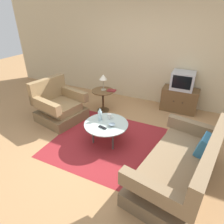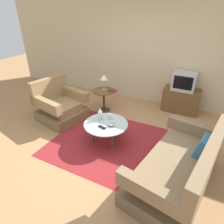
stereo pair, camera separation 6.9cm
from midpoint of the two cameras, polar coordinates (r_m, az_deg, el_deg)
ground_plane at (r=3.83m, az=-1.52°, el=-9.49°), size 16.00×16.00×0.00m
back_wall at (r=5.34m, az=11.03°, el=17.20°), size 9.00×0.12×2.70m
area_rug at (r=3.90m, az=-1.20°, el=-8.68°), size 2.02×1.97×0.00m
armchair at (r=4.68m, az=-14.68°, el=1.62°), size 1.08×1.09×0.93m
couch at (r=3.11m, az=19.86°, el=-15.31°), size 1.21×1.89×0.90m
coffee_table at (r=3.68m, az=-1.28°, el=-3.84°), size 0.84×0.84×0.42m
side_table at (r=4.84m, az=-2.01°, el=4.74°), size 0.55×0.55×0.56m
tv_stand at (r=5.17m, az=19.91°, el=3.26°), size 0.86×0.45×0.59m
television at (r=5.00m, az=20.88°, el=8.51°), size 0.53×0.46×0.42m
table_lamp at (r=4.68m, az=-1.89°, el=9.98°), size 0.18×0.18×0.39m
vase at (r=3.72m, az=-3.07°, el=-0.64°), size 0.08×0.08×0.26m
mug at (r=3.79m, az=-0.22°, el=-1.28°), size 0.13×0.08×0.10m
bowl at (r=3.57m, az=0.46°, el=-3.88°), size 0.12×0.12×0.04m
tv_remote_dark at (r=3.53m, az=-2.37°, el=-4.52°), size 0.17×0.08×0.02m
book at (r=4.73m, az=0.54°, el=6.36°), size 0.22×0.17×0.03m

